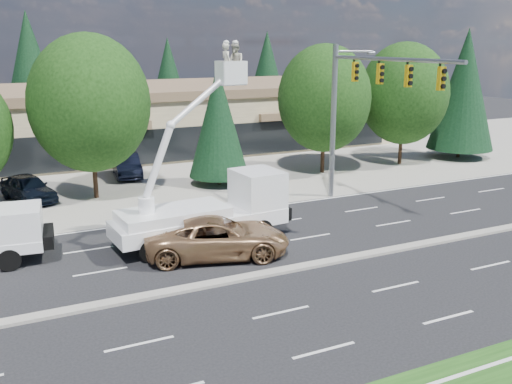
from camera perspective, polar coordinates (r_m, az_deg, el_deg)
ground at (r=22.92m, az=-1.26°, el=-8.71°), size 140.00×140.00×0.00m
concrete_apron at (r=41.14m, az=-12.79°, el=1.59°), size 140.00×22.00×0.01m
road_median at (r=22.90m, az=-1.27°, el=-8.57°), size 120.00×0.55×0.12m
strip_mall at (r=50.30m, az=-15.56°, el=7.05°), size 50.40×15.40×5.50m
tree_front_d at (r=34.81m, az=-16.30°, el=8.51°), size 7.00×7.00×9.71m
tree_front_e at (r=37.13m, az=-3.80°, el=7.03°), size 3.92×3.92×7.73m
tree_front_f at (r=40.62m, az=6.85°, el=9.28°), size 6.54×6.54×9.07m
tree_front_g at (r=44.73m, az=14.58°, el=9.50°), size 6.62×6.62×9.19m
tree_front_h at (r=48.77m, az=20.09°, el=9.61°), size 5.19×5.19×10.22m
tree_back_b at (r=61.42m, az=-21.61°, el=11.34°), size 6.17×6.17×12.16m
tree_back_c at (r=64.07m, az=-8.73°, el=11.07°), size 4.88×4.88×9.63m
tree_back_d at (r=68.50m, az=1.10°, el=11.81°), size 5.28×5.28×10.40m
signal_mast at (r=32.32m, az=9.97°, el=9.10°), size 2.76×10.16×9.00m
bucket_truck at (r=26.70m, az=-4.37°, el=-0.97°), size 8.35×3.17×9.21m
traffic_cone_b at (r=25.31m, az=-9.26°, el=-5.76°), size 0.40×0.40×0.70m
traffic_cone_c at (r=26.97m, az=-1.00°, el=-4.25°), size 0.40×0.40×0.70m
minivan at (r=25.01m, az=-3.91°, el=-4.54°), size 6.84×4.52×1.75m
parked_car_west at (r=36.21m, az=-21.83°, el=0.39°), size 3.34×5.03×1.59m
parked_car_east at (r=40.84m, az=-12.81°, el=2.63°), size 2.21×4.97×1.58m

